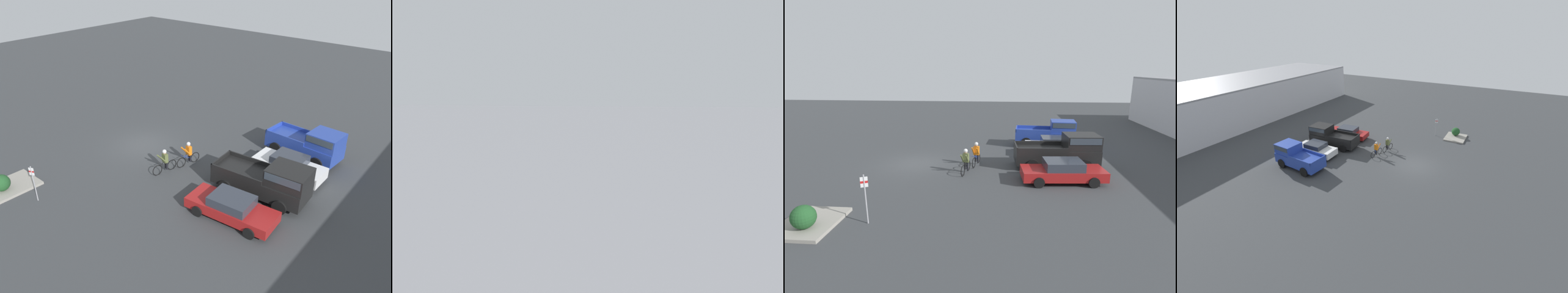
{
  "view_description": "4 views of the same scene",
  "coord_description": "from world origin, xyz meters",
  "views": [
    {
      "loc": [
        16.19,
        18.24,
        12.58
      ],
      "look_at": [
        -0.43,
        4.45,
        1.2
      ],
      "focal_mm": 35.0,
      "sensor_mm": 36.0,
      "label": 1
    },
    {
      "loc": [
        -2.19,
        29.38,
        6.0
      ],
      "look_at": [
        -0.43,
        4.45,
        1.2
      ],
      "focal_mm": 35.0,
      "sensor_mm": 36.0,
      "label": 2
    },
    {
      "loc": [
        19.79,
        6.1,
        6.48
      ],
      "look_at": [
        -0.43,
        4.45,
        1.2
      ],
      "focal_mm": 28.0,
      "sensor_mm": 36.0,
      "label": 3
    },
    {
      "loc": [
        -21.71,
        -7.01,
        12.52
      ],
      "look_at": [
        -0.43,
        4.45,
        1.2
      ],
      "focal_mm": 24.0,
      "sensor_mm": 36.0,
      "label": 4
    }
  ],
  "objects": [
    {
      "name": "pickup_truck_1",
      "position": [
        -0.06,
        10.05,
        1.15
      ],
      "size": [
        2.54,
        5.53,
        2.23
      ],
      "color": "black",
      "rests_on": "ground_plane"
    },
    {
      "name": "curb_island",
      "position": [
        8.72,
        -2.06,
        0.07
      ],
      "size": [
        2.84,
        2.31,
        0.15
      ],
      "primitive_type": "cube",
      "color": "gray",
      "rests_on": "ground_plane"
    },
    {
      "name": "cyclist_1",
      "position": [
        0.01,
        4.23,
        0.82
      ],
      "size": [
        1.81,
        0.54,
        1.64
      ],
      "color": "black",
      "rests_on": "ground_plane"
    },
    {
      "name": "shrub",
      "position": [
        9.26,
        -1.91,
        0.64
      ],
      "size": [
        0.98,
        0.98,
        0.98
      ],
      "color": "#1E4C23",
      "rests_on": "curb_island"
    },
    {
      "name": "fire_lane_sign",
      "position": [
        8.41,
        0.35,
        1.34
      ],
      "size": [
        0.15,
        0.28,
        2.21
      ],
      "color": "#9E9EA3",
      "rests_on": "ground_plane"
    },
    {
      "name": "ground_plane",
      "position": [
        0.0,
        0.0,
        0.0
      ],
      "size": [
        80.0,
        80.0,
        0.0
      ],
      "primitive_type": "plane",
      "color": "#383A3D"
    },
    {
      "name": "cyclist_0",
      "position": [
        1.68,
        3.72,
        0.81
      ],
      "size": [
        1.78,
        0.54,
        1.61
      ],
      "color": "black",
      "rests_on": "ground_plane"
    },
    {
      "name": "pickup_truck_0",
      "position": [
        -5.59,
        9.92,
        1.15
      ],
      "size": [
        2.52,
        4.96,
        2.21
      ],
      "color": "#233D9E",
      "rests_on": "ground_plane"
    },
    {
      "name": "sedan_0",
      "position": [
        -2.83,
        9.87,
        0.72
      ],
      "size": [
        1.99,
        4.29,
        1.41
      ],
      "color": "white",
      "rests_on": "ground_plane"
    },
    {
      "name": "sedan_1",
      "position": [
        2.77,
        9.52,
        0.66
      ],
      "size": [
        2.29,
        4.88,
        1.31
      ],
      "color": "maroon",
      "rests_on": "ground_plane"
    },
    {
      "name": "warehouse_building",
      "position": [
        0.0,
        27.65,
        2.69
      ],
      "size": [
        41.05,
        11.3,
        5.37
      ],
      "color": "silver",
      "rests_on": "ground_plane"
    }
  ]
}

